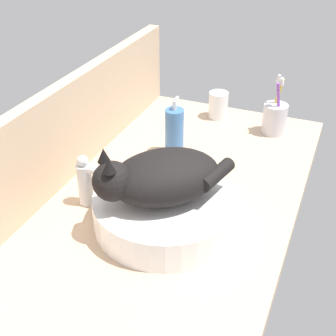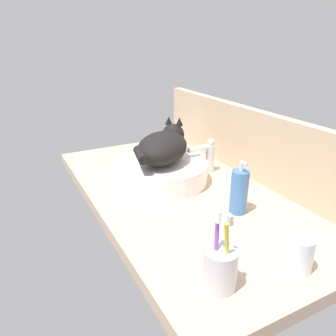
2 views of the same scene
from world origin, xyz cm
name	(u,v)px [view 1 (image 1 of 2)]	position (x,y,z in cm)	size (l,w,h in cm)	color
ground_plane	(170,203)	(0.00, 0.00, -2.00)	(115.52, 62.27, 4.00)	tan
backsplash_panel	(66,131)	(0.00, 29.34, 12.92)	(115.52, 3.60, 25.84)	#CCAD8C
sink_basin	(165,210)	(-10.24, -3.05, 3.79)	(33.37, 33.37, 7.57)	white
cat	(160,177)	(-11.23, -2.10, 13.33)	(29.43, 29.91, 14.00)	black
faucet	(89,179)	(-10.28, 17.00, 7.30)	(3.60, 11.80, 13.60)	silver
soap_dispenser	(174,131)	(21.08, 7.22, 7.04)	(5.42, 5.42, 17.12)	#3F72B2
toothbrush_cup	(275,118)	(44.93, -17.08, 5.07)	(7.50, 7.50, 18.72)	silver
water_glass	(218,107)	(48.84, 2.49, 3.80)	(6.43, 6.43, 8.85)	white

